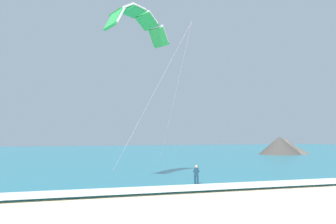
# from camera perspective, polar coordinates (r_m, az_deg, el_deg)

# --- Properties ---
(sea) EXTENTS (200.00, 120.00, 0.20)m
(sea) POSITION_cam_1_polar(r_m,az_deg,el_deg) (88.03, -7.21, -5.91)
(sea) COLOR teal
(sea) RESTS_ON ground
(surf_foam) EXTENTS (200.00, 3.12, 0.04)m
(surf_foam) POSITION_cam_1_polar(r_m,az_deg,el_deg) (32.91, 15.21, -9.91)
(surf_foam) COLOR white
(surf_foam) RESTS_ON sea
(surfboard) EXTENTS (0.98, 1.46, 0.09)m
(surfboard) POSITION_cam_1_polar(r_m,az_deg,el_deg) (31.69, 4.10, -10.63)
(surfboard) COLOR #E04C38
(surfboard) RESTS_ON ground
(kitesurfer) EXTENTS (0.66, 0.65, 1.69)m
(kitesurfer) POSITION_cam_1_polar(r_m,az_deg,el_deg) (31.60, 4.10, -8.98)
(kitesurfer) COLOR #143347
(kitesurfer) RESTS_ON ground
(kite_primary) EXTENTS (7.11, 7.05, 14.23)m
(kite_primary) POSITION_cam_1_polar(r_m,az_deg,el_deg) (35.93, -4.54, 13.06)
(kite_primary) COLOR green
(headland_right) EXTENTS (12.04, 9.29, 3.78)m
(headland_right) POSITION_cam_1_polar(r_m,az_deg,el_deg) (84.17, 16.40, -4.85)
(headland_right) COLOR #665B51
(headland_right) RESTS_ON ground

